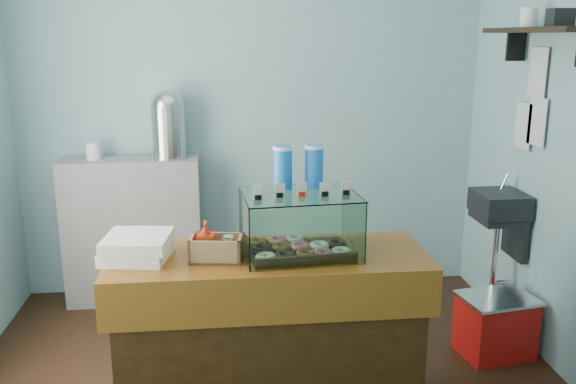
{
  "coord_description": "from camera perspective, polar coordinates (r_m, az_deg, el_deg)",
  "views": [
    {
      "loc": [
        -0.21,
        -3.13,
        1.96
      ],
      "look_at": [
        0.11,
        -0.15,
        1.2
      ],
      "focal_mm": 38.0,
      "sensor_mm": 36.0,
      "label": 1
    }
  ],
  "objects": [
    {
      "name": "pastry_boxes",
      "position": [
        3.09,
        -13.93,
        -5.01
      ],
      "size": [
        0.36,
        0.36,
        0.12
      ],
      "rotation": [
        0.0,
        0.0,
        -0.16
      ],
      "color": "white",
      "rests_on": "counter"
    },
    {
      "name": "display_case",
      "position": [
        3.06,
        0.99,
        -2.56
      ],
      "size": [
        0.6,
        0.46,
        0.53
      ],
      "rotation": [
        0.0,
        0.0,
        0.08
      ],
      "color": "#32180F",
      "rests_on": "counter"
    },
    {
      "name": "back_shelf",
      "position": [
        4.72,
        -14.22,
        -3.51
      ],
      "size": [
        1.0,
        0.32,
        1.1
      ],
      "primitive_type": "cube",
      "color": "gray",
      "rests_on": "ground"
    },
    {
      "name": "coffee_urn",
      "position": [
        4.51,
        -11.14,
        6.42
      ],
      "size": [
        0.27,
        0.27,
        0.5
      ],
      "color": "silver",
      "rests_on": "back_shelf"
    },
    {
      "name": "counter",
      "position": [
        3.26,
        -1.76,
        -13.2
      ],
      "size": [
        1.6,
        0.6,
        0.9
      ],
      "color": "#3E250C",
      "rests_on": "ground"
    },
    {
      "name": "red_cooler",
      "position": [
        4.15,
        18.84,
        -11.7
      ],
      "size": [
        0.5,
        0.41,
        0.39
      ],
      "rotation": [
        0.0,
        0.0,
        0.18
      ],
      "color": "red",
      "rests_on": "ground"
    },
    {
      "name": "room_shell",
      "position": [
        3.16,
        -1.83,
        9.66
      ],
      "size": [
        3.54,
        3.04,
        2.82
      ],
      "color": "#84B4C0",
      "rests_on": "ground"
    },
    {
      "name": "condiment_crate",
      "position": [
        3.0,
        -6.97,
        -5.06
      ],
      "size": [
        0.27,
        0.18,
        0.2
      ],
      "rotation": [
        0.0,
        0.0,
        -0.13
      ],
      "color": "tan",
      "rests_on": "counter"
    }
  ]
}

